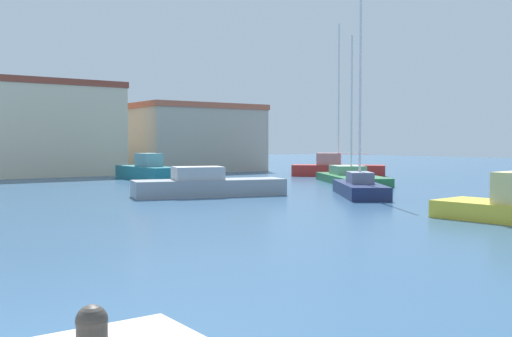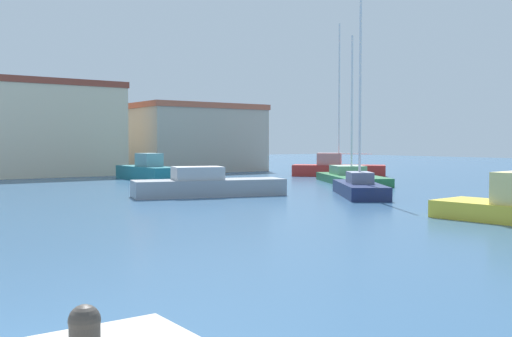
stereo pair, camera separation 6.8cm
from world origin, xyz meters
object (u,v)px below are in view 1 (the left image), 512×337
mooring_bollard (92,334)px  sailboat_navy_inner_mooring (360,186)px  sailboat_red_outer_mooring (337,168)px  motorboat_teal_near_pier (148,171)px  motorboat_grey_behind_lamppost (208,185)px  sailboat_green_center_channel (350,177)px

mooring_bollard → sailboat_navy_inner_mooring: (20.03, 16.77, -0.68)m
sailboat_red_outer_mooring → motorboat_teal_near_pier: 15.03m
motorboat_grey_behind_lamppost → sailboat_red_outer_mooring: bearing=28.0°
sailboat_green_center_channel → motorboat_teal_near_pier: bearing=131.8°
mooring_bollard → sailboat_navy_inner_mooring: 26.13m
motorboat_grey_behind_lamppost → sailboat_green_center_channel: bearing=12.8°
motorboat_teal_near_pier → motorboat_grey_behind_lamppost: motorboat_teal_near_pier is taller
sailboat_navy_inner_mooring → motorboat_teal_near_pier: bearing=99.6°
sailboat_red_outer_mooring → sailboat_green_center_channel: 8.09m
mooring_bollard → sailboat_green_center_channel: (26.54, 24.02, -0.75)m
sailboat_navy_inner_mooring → mooring_bollard: bearing=-140.1°
motorboat_teal_near_pier → motorboat_grey_behind_lamppost: bearing=-103.2°
sailboat_red_outer_mooring → motorboat_grey_behind_lamppost: sailboat_red_outer_mooring is taller
sailboat_red_outer_mooring → motorboat_grey_behind_lamppost: (-17.62, -9.37, -0.12)m
mooring_bollard → motorboat_teal_near_pier: size_ratio=0.08×
sailboat_red_outer_mooring → motorboat_grey_behind_lamppost: bearing=-152.0°
sailboat_navy_inner_mooring → sailboat_red_outer_mooring: bearing=50.4°
mooring_bollard → motorboat_teal_near_pier: bearing=64.0°
sailboat_green_center_channel → motorboat_teal_near_pier: sailboat_green_center_channel is taller
motorboat_teal_near_pier → motorboat_grey_behind_lamppost: 13.99m
mooring_bollard → sailboat_green_center_channel: sailboat_green_center_channel is taller
mooring_bollard → motorboat_grey_behind_lamppost: (13.77, 21.12, -0.62)m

